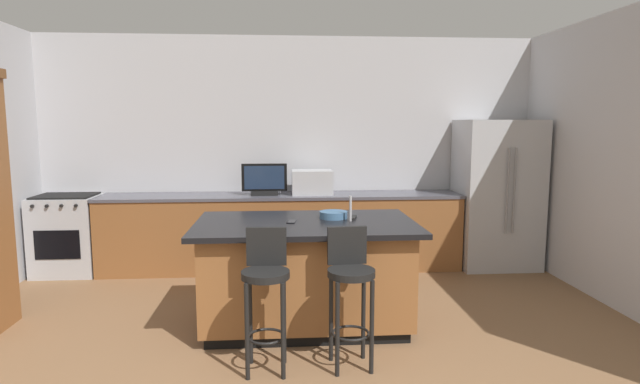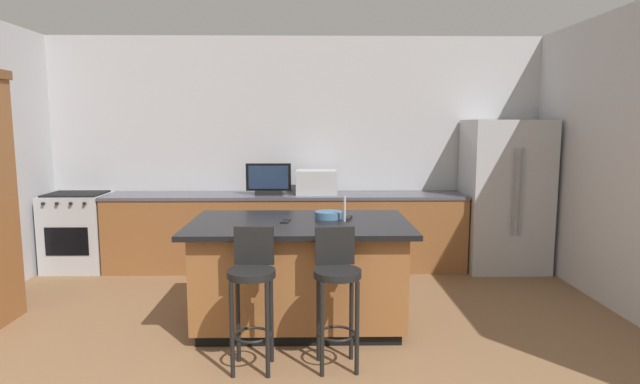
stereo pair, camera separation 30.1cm
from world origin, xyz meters
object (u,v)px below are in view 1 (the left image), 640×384
Objects in this scene: bar_stool_left at (266,286)px; kitchen_island at (306,272)px; fruit_bowl at (333,215)px; cell_phone at (292,222)px; tv_remote at (353,217)px; bar_stool_right at (350,284)px; tv_monitor at (264,181)px; range_oven at (68,234)px; refrigerator at (497,194)px; microwave at (312,182)px.

kitchen_island is at bearing 70.45° from bar_stool_left.
fruit_bowl is (0.57, 0.96, 0.33)m from bar_stool_left.
cell_phone is 0.56m from tv_remote.
bar_stool_right is at bearing -88.38° from fruit_bowl.
bar_stool_left is at bearing 176.88° from bar_stool_right.
bar_stool_right is (0.69, -2.52, -0.48)m from tv_monitor.
tv_monitor reaches higher than range_oven.
kitchen_island is 1.05× the size of refrigerator.
range_oven is (-5.13, 0.06, -0.43)m from refrigerator.
refrigerator is 3.07m from cell_phone.
range_oven is 5.49× the size of tv_remote.
range_oven is at bearing 151.19° from fruit_bowl.
microwave is 2.82× the size of tv_remote.
bar_stool_right is (0.28, -0.80, 0.14)m from kitchen_island.
cell_phone is (-0.28, -1.79, -0.14)m from microwave.
tv_monitor is 1.72m from fruit_bowl.
tv_monitor is at bearing 108.42° from cell_phone.
cell_phone is at bearing 78.05° from bar_stool_left.
tv_remote is (0.27, -1.66, -0.13)m from microwave.
kitchen_island is at bearing 104.72° from bar_stool_right.
range_oven is at bearing 154.49° from cell_phone.
tv_remote is at bearing -27.93° from range_oven.
kitchen_island is at bearing -33.30° from range_oven.
kitchen_island is at bearing -144.55° from refrigerator.
bar_stool_left is (-0.48, -2.59, -0.44)m from microwave.
tv_monitor is 2.59m from bar_stool_left.
kitchen_island is 2.02× the size of range_oven.
bar_stool_right is (0.12, -2.58, -0.45)m from microwave.
bar_stool_right is (2.99, -2.57, 0.14)m from range_oven.
tv_remote is (0.17, -0.03, -0.02)m from fruit_bowl.
kitchen_island is 3.92× the size of microwave.
fruit_bowl reaches higher than range_oven.
range_oven is at bearing 134.57° from bar_stool_left.
tv_monitor is (-0.41, 1.73, 0.62)m from kitchen_island.
refrigerator is at bearing 36.01° from fruit_bowl.
microwave is 1.81m from cell_phone.
kitchen_island is 3.00m from refrigerator.
bar_stool_left reaches higher than bar_stool_right.
tv_remote is (0.55, 0.12, 0.01)m from cell_phone.
refrigerator reaches higher than kitchen_island.
bar_stool_right reaches higher than tv_remote.
range_oven is at bearing 178.74° from tv_monitor.
kitchen_island is 0.56m from fruit_bowl.
bar_stool_left reaches higher than range_oven.
kitchen_island is at bearing -149.67° from fruit_bowl.
refrigerator is at bearing -0.63° from range_oven.
bar_stool_right is (0.60, 0.02, -0.01)m from bar_stool_left.
bar_stool_left is (2.39, -2.59, 0.15)m from range_oven.
bar_stool_left is at bearing -120.85° from fruit_bowl.
microwave is at bearing 81.42° from bar_stool_left.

